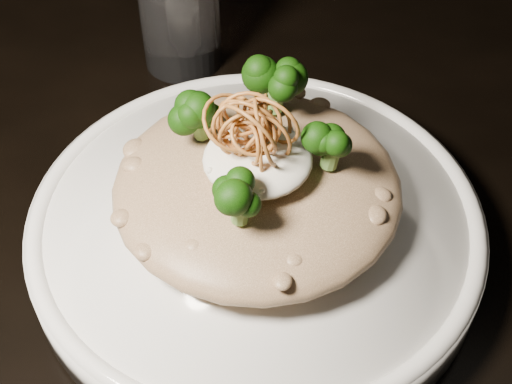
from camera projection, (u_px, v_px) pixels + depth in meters
table at (170, 288)px, 0.60m from camera, size 1.10×0.80×0.75m
plate at (256, 228)px, 0.52m from camera, size 0.32×0.32×0.03m
risotto at (257, 186)px, 0.49m from camera, size 0.20×0.20×0.04m
broccoli at (259, 133)px, 0.46m from camera, size 0.15×0.15×0.06m
cheese at (258, 159)px, 0.47m from camera, size 0.07×0.07×0.02m
shallots at (250, 120)px, 0.45m from camera, size 0.06×0.06×0.04m
drinking_glass at (179, 2)px, 0.64m from camera, size 0.08×0.08×0.13m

